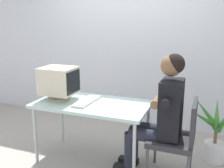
# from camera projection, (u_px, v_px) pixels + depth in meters

# --- Properties ---
(ground_plane) EXTENTS (12.00, 12.00, 0.00)m
(ground_plane) POSITION_uv_depth(u_px,v_px,m) (93.00, 160.00, 3.23)
(ground_plane) COLOR #9E998E
(wall_back) EXTENTS (8.00, 0.10, 3.00)m
(wall_back) POSITION_uv_depth(u_px,v_px,m) (147.00, 32.00, 4.03)
(wall_back) COLOR silver
(wall_back) RESTS_ON ground_plane
(desk) EXTENTS (1.34, 0.72, 0.74)m
(desk) POSITION_uv_depth(u_px,v_px,m) (92.00, 107.00, 3.07)
(desk) COLOR #B7B7BC
(desk) RESTS_ON ground_plane
(crt_monitor) EXTENTS (0.41, 0.35, 0.40)m
(crt_monitor) POSITION_uv_depth(u_px,v_px,m) (59.00, 81.00, 3.13)
(crt_monitor) COLOR beige
(crt_monitor) RESTS_ON desk
(keyboard) EXTENTS (0.17, 0.48, 0.03)m
(keyboard) POSITION_uv_depth(u_px,v_px,m) (87.00, 101.00, 3.07)
(keyboard) COLOR silver
(keyboard) RESTS_ON desk
(office_chair) EXTENTS (0.47, 0.47, 0.88)m
(office_chair) POSITION_uv_depth(u_px,v_px,m) (178.00, 136.00, 2.77)
(office_chair) COLOR #4C4C51
(office_chair) RESTS_ON ground_plane
(person_seated) EXTENTS (0.72, 0.56, 1.37)m
(person_seated) POSITION_uv_depth(u_px,v_px,m) (161.00, 111.00, 2.77)
(person_seated) COLOR black
(person_seated) RESTS_ON ground_plane
(potted_plant) EXTENTS (0.68, 0.71, 0.78)m
(potted_plant) POSITION_uv_depth(u_px,v_px,m) (216.00, 133.00, 3.13)
(potted_plant) COLOR silver
(potted_plant) RESTS_ON ground_plane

